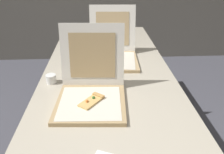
% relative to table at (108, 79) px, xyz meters
% --- Properties ---
extents(table, '(0.88, 2.32, 0.75)m').
position_rel_table_xyz_m(table, '(0.00, 0.00, 0.00)').
color(table, '#BCB29E').
rests_on(table, ground).
extents(pizza_box_front, '(0.39, 0.43, 0.38)m').
position_rel_table_xyz_m(pizza_box_front, '(-0.10, -0.33, 0.10)').
color(pizza_box_front, tan).
rests_on(pizza_box_front, table).
extents(pizza_box_middle, '(0.38, 0.47, 0.38)m').
position_rel_table_xyz_m(pizza_box_middle, '(0.05, 0.23, 0.10)').
color(pizza_box_middle, tan).
rests_on(pizza_box_middle, table).
extents(cup_white_near_center, '(0.06, 0.06, 0.06)m').
position_rel_table_xyz_m(cup_white_near_center, '(-0.36, -0.12, 0.07)').
color(cup_white_near_center, white).
rests_on(cup_white_near_center, table).
extents(cup_white_mid, '(0.06, 0.06, 0.06)m').
position_rel_table_xyz_m(cup_white_mid, '(-0.25, 0.07, 0.07)').
color(cup_white_mid, white).
rests_on(cup_white_mid, table).
extents(cup_white_far, '(0.06, 0.06, 0.06)m').
position_rel_table_xyz_m(cup_white_far, '(-0.24, 0.33, 0.07)').
color(cup_white_far, white).
rests_on(cup_white_far, table).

